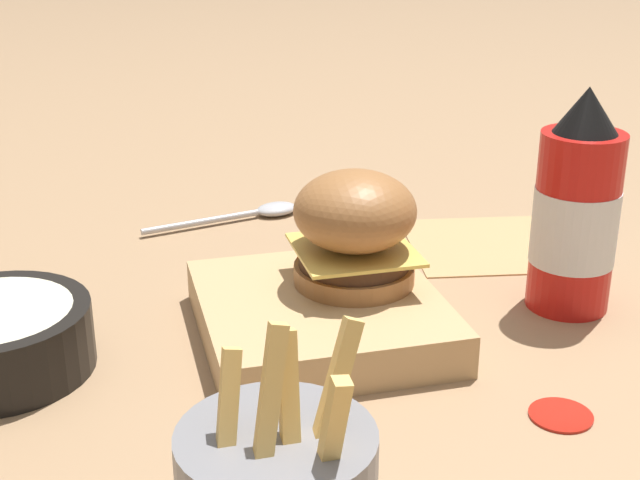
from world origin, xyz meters
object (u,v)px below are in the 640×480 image
object	(u,v)px
serving_board	(320,315)
spoon	(259,212)
ketchup_bottle	(576,214)
burger	(355,228)

from	to	relation	value
serving_board	spoon	distance (m)	0.30
serving_board	ketchup_bottle	xyz separation A→B (m)	(0.00, 0.23, 0.07)
serving_board	spoon	bearing A→B (deg)	178.92
serving_board	ketchup_bottle	distance (m)	0.24
serving_board	burger	size ratio (longest dim) A/B	1.97
spoon	ketchup_bottle	bearing A→B (deg)	-65.78
ketchup_bottle	spoon	size ratio (longest dim) A/B	1.08
burger	ketchup_bottle	bearing A→B (deg)	83.79
spoon	serving_board	bearing A→B (deg)	-103.95
serving_board	burger	bearing A→B (deg)	119.31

